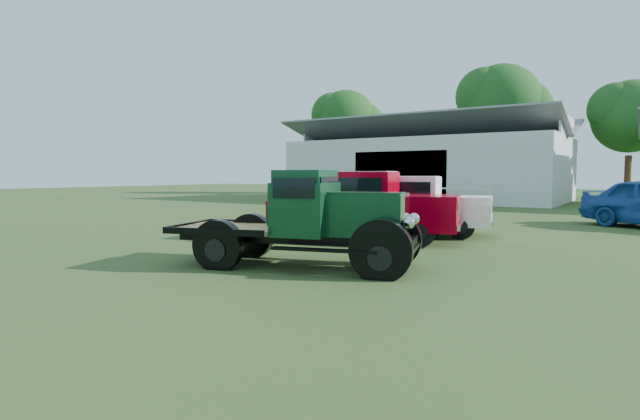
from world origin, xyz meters
The scene contains 9 objects.
ground centered at (0.00, 0.00, 0.00)m, with size 120.00×120.00×0.00m, color #304D1E.
shed_left centered at (-7.00, 26.00, 2.80)m, with size 18.80×10.20×5.60m, color silver, non-canonical shape.
fence_rail centered at (-8.00, 20.00, 0.60)m, with size 14.20×0.16×1.20m, color white, non-canonical shape.
tree_a centered at (-18.00, 33.00, 5.25)m, with size 6.30×6.30×10.50m, color #165217, non-canonical shape.
tree_b centered at (-4.00, 34.00, 5.75)m, with size 6.90×6.90×11.50m, color #165217, non-canonical shape.
tree_c centered at (5.00, 33.00, 4.50)m, with size 5.40×5.40×9.00m, color #165217, non-canonical shape.
vintage_flatbed centered at (0.61, -0.08, 0.97)m, with size 4.90×1.94×1.94m, color #0E391F, non-canonical shape.
red_pickup centered at (-0.28, 4.16, 0.98)m, with size 5.38×2.07×1.96m, color #A20013, non-canonical shape.
white_pickup centered at (0.33, 6.24, 0.88)m, with size 4.78×1.85×1.76m, color white, non-canonical shape.
Camera 1 is at (6.45, -8.18, 1.87)m, focal length 28.00 mm.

